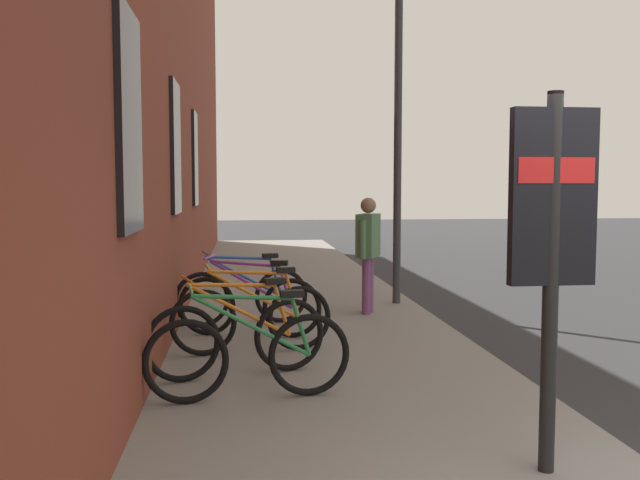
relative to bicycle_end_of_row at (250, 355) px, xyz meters
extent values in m
plane|color=#2D2D30|center=(3.33, -3.62, -0.51)|extent=(60.00, 60.00, 0.00)
cube|color=gray|center=(5.33, -0.87, -0.45)|extent=(24.00, 3.50, 0.12)
cube|color=brown|center=(6.33, 1.18, 4.16)|extent=(22.00, 0.60, 9.34)
cube|color=black|center=(-0.67, 0.86, 1.89)|extent=(0.90, 0.06, 1.60)
cube|color=black|center=(2.83, 0.86, 1.89)|extent=(0.90, 0.06, 1.60)
cube|color=black|center=(6.33, 0.86, 1.89)|extent=(0.90, 0.06, 1.60)
torus|color=black|center=(-0.06, 0.53, -0.03)|extent=(0.14, 0.72, 0.72)
torus|color=black|center=(0.06, -0.51, -0.03)|extent=(0.14, 0.72, 0.72)
cylinder|color=#267F3F|center=(0.00, -0.02, 0.25)|extent=(0.15, 1.01, 0.58)
cylinder|color=#267F3F|center=(-0.01, 0.06, 0.50)|extent=(0.13, 0.85, 0.09)
cylinder|color=#267F3F|center=(0.05, -0.44, 0.22)|extent=(0.06, 0.19, 0.51)
cube|color=black|center=(0.04, -0.36, 0.51)|extent=(0.12, 0.21, 0.06)
cylinder|color=#267F3F|center=(-0.06, 0.48, 0.57)|extent=(0.48, 0.08, 0.02)
torus|color=black|center=(0.60, 0.61, -0.03)|extent=(0.25, 0.71, 0.72)
torus|color=black|center=(0.88, -0.40, -0.03)|extent=(0.25, 0.71, 0.72)
cylinder|color=orange|center=(0.75, 0.09, 0.25)|extent=(0.31, 0.99, 0.58)
cylinder|color=orange|center=(0.73, 0.16, 0.50)|extent=(0.27, 0.83, 0.09)
cylinder|color=orange|center=(0.86, -0.32, 0.22)|extent=(0.08, 0.19, 0.51)
cube|color=black|center=(0.84, -0.25, 0.51)|extent=(0.15, 0.22, 0.06)
cylinder|color=orange|center=(0.61, 0.57, 0.57)|extent=(0.47, 0.15, 0.02)
torus|color=black|center=(1.59, 0.48, -0.03)|extent=(0.16, 0.72, 0.72)
torus|color=black|center=(1.73, -0.56, -0.03)|extent=(0.16, 0.72, 0.72)
cylinder|color=orange|center=(1.66, -0.07, 0.25)|extent=(0.18, 1.01, 0.58)
cylinder|color=orange|center=(1.65, 0.01, 0.50)|extent=(0.15, 0.85, 0.09)
cylinder|color=orange|center=(1.72, -0.49, 0.22)|extent=(0.06, 0.19, 0.51)
cube|color=black|center=(1.71, -0.41, 0.51)|extent=(0.13, 0.21, 0.06)
cylinder|color=orange|center=(1.59, 0.43, 0.57)|extent=(0.48, 0.09, 0.02)
torus|color=black|center=(2.63, 0.49, -0.03)|extent=(0.23, 0.71, 0.72)
torus|color=black|center=(2.38, -0.53, -0.03)|extent=(0.23, 0.71, 0.72)
cylinder|color=#8C338C|center=(2.50, -0.04, 0.25)|extent=(0.27, 1.00, 0.58)
cylinder|color=#8C338C|center=(2.51, 0.03, 0.50)|extent=(0.24, 0.84, 0.09)
cylinder|color=#8C338C|center=(2.40, -0.45, 0.22)|extent=(0.08, 0.19, 0.51)
cube|color=black|center=(2.41, -0.38, 0.51)|extent=(0.14, 0.22, 0.06)
cylinder|color=#8C338C|center=(2.61, 0.44, 0.57)|extent=(0.47, 0.14, 0.02)
torus|color=black|center=(3.11, 0.58, -0.03)|extent=(0.19, 0.72, 0.72)
torus|color=black|center=(3.31, -0.45, -0.03)|extent=(0.19, 0.72, 0.72)
cylinder|color=#1E4CA5|center=(3.22, 0.04, 0.25)|extent=(0.23, 1.01, 0.58)
cylinder|color=#1E4CA5|center=(3.20, 0.11, 0.50)|extent=(0.19, 0.84, 0.09)
cylinder|color=#1E4CA5|center=(3.30, -0.38, 0.22)|extent=(0.07, 0.19, 0.51)
cube|color=black|center=(3.28, -0.31, 0.51)|extent=(0.14, 0.22, 0.06)
cylinder|color=#1E4CA5|center=(3.12, 0.53, 0.57)|extent=(0.48, 0.11, 0.02)
cylinder|color=black|center=(-1.69, -1.87, 0.81)|extent=(0.10, 0.10, 2.40)
cube|color=black|center=(-1.69, -1.87, 1.36)|extent=(0.09, 0.55, 1.10)
cube|color=red|center=(-1.69, -1.87, 1.53)|extent=(0.10, 0.50, 0.16)
cylinder|color=#723F72|center=(3.93, -1.76, 0.02)|extent=(0.12, 0.12, 0.81)
cylinder|color=#723F72|center=(3.78, -1.68, 0.02)|extent=(0.12, 0.12, 0.81)
cube|color=#4C724C|center=(3.85, -1.72, 0.73)|extent=(0.53, 0.42, 0.61)
sphere|color=#8C664C|center=(3.85, -1.72, 1.15)|extent=(0.22, 0.22, 0.22)
cylinder|color=#4C724C|center=(4.09, -1.84, 0.69)|extent=(0.09, 0.09, 0.54)
cylinder|color=#4C724C|center=(3.61, -1.60, 0.69)|extent=(0.09, 0.09, 0.54)
cylinder|color=#333338|center=(4.66, -2.32, 2.31)|extent=(0.12, 0.12, 5.40)
camera|label=1|loc=(-5.81, 0.05, 1.43)|focal=38.92mm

